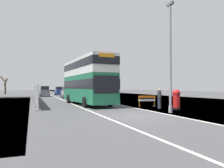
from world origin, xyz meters
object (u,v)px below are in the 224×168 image
object	(u,v)px
red_pillar_postbox	(176,98)
pedestrian_at_kerb	(159,98)
car_receding_mid	(45,92)
car_oncoming_near	(68,93)
lamppost_foreground	(170,61)
car_receding_far	(59,91)
roadworks_barrier	(147,100)
double_decker_bus	(87,80)

from	to	relation	value
red_pillar_postbox	pedestrian_at_kerb	bearing A→B (deg)	123.13
red_pillar_postbox	car_receding_mid	distance (m)	32.86
red_pillar_postbox	car_oncoming_near	size ratio (longest dim) A/B	0.39
lamppost_foreground	car_receding_mid	distance (m)	34.27
pedestrian_at_kerb	car_oncoming_near	bearing A→B (deg)	101.93
car_oncoming_near	car_receding_far	world-z (taller)	car_receding_far
red_pillar_postbox	car_oncoming_near	xyz separation A→B (m)	(-5.45, 23.13, 0.00)
roadworks_barrier	red_pillar_postbox	bearing A→B (deg)	-74.23
red_pillar_postbox	car_oncoming_near	bearing A→B (deg)	103.27
roadworks_barrier	car_receding_far	bearing A→B (deg)	96.41
double_decker_bus	lamppost_foreground	bearing A→B (deg)	-68.50
lamppost_foreground	car_receding_far	bearing A→B (deg)	94.38
red_pillar_postbox	car_receding_far	size ratio (longest dim) A/B	0.39
car_receding_mid	car_receding_far	distance (m)	8.89
double_decker_bus	lamppost_foreground	size ratio (longest dim) A/B	1.42
roadworks_barrier	car_receding_mid	xyz separation A→B (m)	(-7.93, 28.33, 0.33)
double_decker_bus	red_pillar_postbox	distance (m)	10.08
double_decker_bus	roadworks_barrier	size ratio (longest dim) A/B	6.55
lamppost_foreground	car_oncoming_near	distance (m)	25.33
car_receding_far	pedestrian_at_kerb	distance (m)	38.61
car_receding_far	car_receding_mid	bearing A→B (deg)	-115.59
car_oncoming_near	pedestrian_at_kerb	world-z (taller)	car_oncoming_near
red_pillar_postbox	car_receding_far	xyz separation A→B (m)	(-5.02, 39.67, 0.02)
red_pillar_postbox	roadworks_barrier	bearing A→B (deg)	105.77
car_receding_mid	pedestrian_at_kerb	xyz separation A→B (m)	(8.03, -30.36, -0.10)
car_receding_far	pedestrian_at_kerb	world-z (taller)	car_receding_far
car_receding_mid	pedestrian_at_kerb	world-z (taller)	car_receding_mid
red_pillar_postbox	lamppost_foreground	bearing A→B (deg)	-136.22
red_pillar_postbox	pedestrian_at_kerb	xyz separation A→B (m)	(-0.84, 1.28, -0.05)
roadworks_barrier	car_receding_mid	size ratio (longest dim) A/B	0.44
roadworks_barrier	car_receding_far	world-z (taller)	car_receding_far
car_oncoming_near	roadworks_barrier	bearing A→B (deg)	-77.15
lamppost_foreground	car_receding_far	world-z (taller)	lamppost_foreground
double_decker_bus	car_receding_far	size ratio (longest dim) A/B	2.65
pedestrian_at_kerb	lamppost_foreground	bearing A→B (deg)	-108.34
red_pillar_postbox	double_decker_bus	bearing A→B (deg)	125.32
lamppost_foreground	pedestrian_at_kerb	size ratio (longest dim) A/B	4.58
pedestrian_at_kerb	roadworks_barrier	bearing A→B (deg)	92.79
double_decker_bus	roadworks_barrier	bearing A→B (deg)	-44.89
roadworks_barrier	car_oncoming_near	world-z (taller)	car_oncoming_near
lamppost_foreground	car_receding_mid	xyz separation A→B (m)	(-7.01, 33.42, -2.85)
double_decker_bus	car_oncoming_near	distance (m)	15.12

